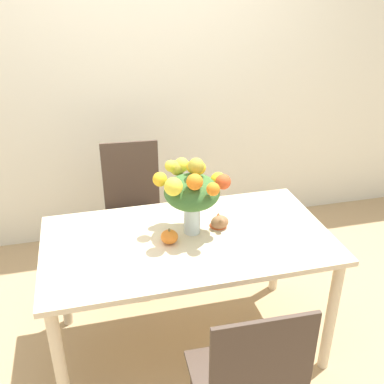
% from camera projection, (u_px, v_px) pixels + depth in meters
% --- Properties ---
extents(ground_plane, '(12.00, 12.00, 0.00)m').
position_uv_depth(ground_plane, '(188.00, 342.00, 2.76)').
color(ground_plane, tan).
extents(wall_back, '(8.00, 0.06, 2.70)m').
position_uv_depth(wall_back, '(143.00, 72.00, 3.40)').
color(wall_back, silver).
rests_on(wall_back, ground_plane).
extents(dining_table, '(1.55, 0.84, 0.76)m').
position_uv_depth(dining_table, '(188.00, 252.00, 2.46)').
color(dining_table, beige).
rests_on(dining_table, ground_plane).
extents(flower_vase, '(0.40, 0.37, 0.44)m').
position_uv_depth(flower_vase, '(192.00, 190.00, 2.36)').
color(flower_vase, silver).
rests_on(flower_vase, dining_table).
extents(pumpkin, '(0.09, 0.09, 0.08)m').
position_uv_depth(pumpkin, '(169.00, 237.00, 2.36)').
color(pumpkin, orange).
rests_on(pumpkin, dining_table).
extents(turkey_figurine, '(0.10, 0.14, 0.08)m').
position_uv_depth(turkey_figurine, '(219.00, 220.00, 2.50)').
color(turkey_figurine, '#936642').
rests_on(turkey_figurine, dining_table).
extents(dining_chair_near_window, '(0.45, 0.45, 0.99)m').
position_uv_depth(dining_chair_near_window, '(134.00, 212.00, 3.19)').
color(dining_chair_near_window, '#47382D').
rests_on(dining_chair_near_window, ground_plane).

